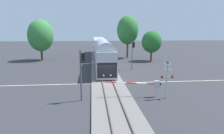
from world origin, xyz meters
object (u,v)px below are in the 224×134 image
at_px(oak_far_right, 152,42).
at_px(traffic_signal_far_side, 133,50).
at_px(pine_left_background, 41,35).
at_px(crossing_signal_mast, 167,76).
at_px(crossing_gate_near, 150,84).
at_px(traffic_signal_median, 82,67).
at_px(commuter_train, 101,50).
at_px(elm_centre_background, 128,30).

bearing_deg(oak_far_right, traffic_signal_far_side, -122.63).
relative_size(traffic_signal_far_side, pine_left_background, 0.55).
bearing_deg(pine_left_background, crossing_signal_mast, -56.30).
distance_m(crossing_gate_near, oak_far_right, 26.91).
relative_size(traffic_signal_far_side, oak_far_right, 0.76).
relative_size(traffic_signal_median, pine_left_background, 0.54).
bearing_deg(commuter_train, crossing_gate_near, -80.85).
bearing_deg(oak_far_right, crossing_gate_near, -106.63).
relative_size(traffic_signal_median, oak_far_right, 0.75).
relative_size(crossing_signal_mast, traffic_signal_far_side, 0.76).
xyz_separation_m(commuter_train, elm_centre_background, (7.20, 5.61, 4.41)).
bearing_deg(commuter_train, pine_left_background, 167.11).
relative_size(crossing_gate_near, traffic_signal_median, 1.17).
distance_m(commuter_train, crossing_signal_mast, 27.26).
bearing_deg(traffic_signal_far_side, pine_left_background, 144.85).
distance_m(crossing_signal_mast, traffic_signal_far_side, 16.19).
xyz_separation_m(crossing_signal_mast, elm_centre_background, (1.41, 32.24, 4.71)).
height_order(crossing_signal_mast, elm_centre_background, elm_centre_background).
height_order(traffic_signal_far_side, pine_left_background, pine_left_background).
relative_size(crossing_gate_near, traffic_signal_far_side, 1.16).
height_order(commuter_train, crossing_signal_mast, commuter_train).
xyz_separation_m(commuter_train, oak_far_right, (11.84, -0.38, 1.72)).
distance_m(pine_left_background, oak_far_right, 26.27).
bearing_deg(crossing_gate_near, commuter_train, 99.15).
xyz_separation_m(traffic_signal_median, elm_centre_background, (10.29, 32.07, 3.63)).
height_order(traffic_signal_far_side, oak_far_right, oak_far_right).
height_order(crossing_signal_mast, pine_left_background, pine_left_background).
bearing_deg(oak_far_right, traffic_signal_median, -119.80).
xyz_separation_m(traffic_signal_far_side, oak_far_right, (6.48, 10.11, 0.91)).
xyz_separation_m(pine_left_background, oak_far_right, (25.98, -3.62, -1.46)).
distance_m(commuter_train, crossing_gate_near, 26.37).
relative_size(traffic_signal_far_side, elm_centre_background, 0.49).
distance_m(elm_centre_background, pine_left_background, 21.50).
bearing_deg(pine_left_background, traffic_signal_median, -69.61).
distance_m(traffic_signal_median, traffic_signal_far_side, 18.07).
distance_m(crossing_gate_near, pine_left_background, 34.80).
relative_size(crossing_signal_mast, elm_centre_background, 0.37).
xyz_separation_m(commuter_train, crossing_gate_near, (4.19, -26.00, -1.34)).
bearing_deg(pine_left_background, oak_far_right, -7.93).
relative_size(commuter_train, pine_left_background, 4.26).
xyz_separation_m(elm_centre_background, pine_left_background, (-21.33, -2.37, -1.23)).
height_order(crossing_gate_near, traffic_signal_far_side, traffic_signal_far_side).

